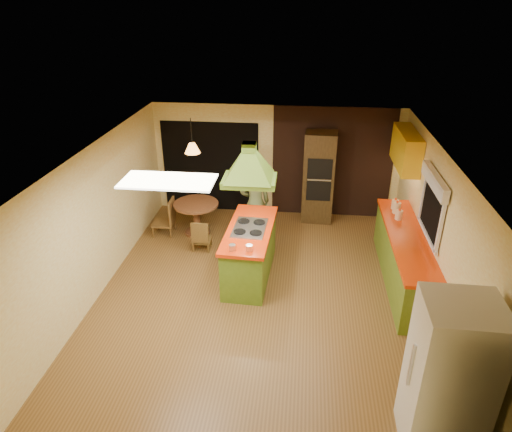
# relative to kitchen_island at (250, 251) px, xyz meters

# --- Properties ---
(ground) EXTENTS (6.50, 6.50, 0.00)m
(ground) POSITION_rel_kitchen_island_xyz_m (0.26, -0.51, -0.48)
(ground) COLOR brown
(ground) RESTS_ON ground
(room_walls) EXTENTS (5.50, 6.50, 6.50)m
(room_walls) POSITION_rel_kitchen_island_xyz_m (0.26, -0.51, 0.77)
(room_walls) COLOR #FCF1B5
(room_walls) RESTS_ON ground
(ceiling_plane) EXTENTS (6.50, 6.50, 0.00)m
(ceiling_plane) POSITION_rel_kitchen_island_xyz_m (0.26, -0.51, 2.02)
(ceiling_plane) COLOR silver
(ceiling_plane) RESTS_ON room_walls
(brick_panel) EXTENTS (2.64, 0.03, 2.50)m
(brick_panel) POSITION_rel_kitchen_island_xyz_m (1.51, 2.72, 0.77)
(brick_panel) COLOR #381E14
(brick_panel) RESTS_ON ground
(nook_opening) EXTENTS (2.20, 0.03, 2.10)m
(nook_opening) POSITION_rel_kitchen_island_xyz_m (-1.24, 2.72, 0.57)
(nook_opening) COLOR black
(nook_opening) RESTS_ON ground
(right_counter) EXTENTS (0.62, 3.05, 0.92)m
(right_counter) POSITION_rel_kitchen_island_xyz_m (2.71, 0.09, -0.02)
(right_counter) COLOR olive
(right_counter) RESTS_ON ground
(upper_cabinets) EXTENTS (0.34, 1.40, 0.70)m
(upper_cabinets) POSITION_rel_kitchen_island_xyz_m (2.83, 1.69, 1.47)
(upper_cabinets) COLOR yellow
(upper_cabinets) RESTS_ON room_walls
(window_right) EXTENTS (0.12, 1.35, 1.06)m
(window_right) POSITION_rel_kitchen_island_xyz_m (2.96, -0.11, 1.29)
(window_right) COLOR black
(window_right) RESTS_ON room_walls
(fluor_panel) EXTENTS (1.20, 0.60, 0.03)m
(fluor_panel) POSITION_rel_kitchen_island_xyz_m (-0.84, -1.71, 2.00)
(fluor_panel) COLOR white
(fluor_panel) RESTS_ON ceiling_plane
(kitchen_island) EXTENTS (0.86, 1.95, 0.97)m
(kitchen_island) POSITION_rel_kitchen_island_xyz_m (0.00, 0.00, 0.00)
(kitchen_island) COLOR olive
(kitchen_island) RESTS_ON ground
(range_hood) EXTENTS (0.89, 0.64, 0.78)m
(range_hood) POSITION_rel_kitchen_island_xyz_m (0.00, 0.00, 1.77)
(range_hood) COLOR #55781E
(range_hood) RESTS_ON ceiling_plane
(man) EXTENTS (0.72, 0.59, 1.69)m
(man) POSITION_rel_kitchen_island_xyz_m (-0.05, 1.31, 0.36)
(man) COLOR #545E31
(man) RESTS_ON ground
(refrigerator) EXTENTS (0.80, 0.76, 1.92)m
(refrigerator) POSITION_rel_kitchen_island_xyz_m (2.53, -3.20, 0.48)
(refrigerator) COLOR white
(refrigerator) RESTS_ON ground
(wall_oven) EXTENTS (0.70, 0.63, 2.03)m
(wall_oven) POSITION_rel_kitchen_island_xyz_m (1.23, 2.44, 0.53)
(wall_oven) COLOR #493317
(wall_oven) RESTS_ON ground
(dining_table) EXTENTS (0.94, 0.94, 0.71)m
(dining_table) POSITION_rel_kitchen_island_xyz_m (-1.31, 1.47, 0.01)
(dining_table) COLOR brown
(dining_table) RESTS_ON ground
(chair_left) EXTENTS (0.45, 0.45, 0.80)m
(chair_left) POSITION_rel_kitchen_island_xyz_m (-2.01, 1.37, -0.08)
(chair_left) COLOR brown
(chair_left) RESTS_ON ground
(chair_near) EXTENTS (0.36, 0.36, 0.66)m
(chair_near) POSITION_rel_kitchen_island_xyz_m (-1.06, 0.82, -0.16)
(chair_near) COLOR brown
(chair_near) RESTS_ON ground
(pendant_lamp) EXTENTS (0.38, 0.38, 0.20)m
(pendant_lamp) POSITION_rel_kitchen_island_xyz_m (-1.31, 1.47, 1.42)
(pendant_lamp) COLOR #FF9E3F
(pendant_lamp) RESTS_ON ceiling_plane
(canister_large) EXTENTS (0.16, 0.16, 0.21)m
(canister_large) POSITION_rel_kitchen_island_xyz_m (2.66, 0.99, 0.54)
(canister_large) COLOR #F1E7C2
(canister_large) RESTS_ON right_counter
(canister_medium) EXTENTS (0.16, 0.16, 0.18)m
(canister_medium) POSITION_rel_kitchen_island_xyz_m (2.66, 1.17, 0.53)
(canister_medium) COLOR #FAEFC9
(canister_medium) RESTS_ON right_counter
(canister_small) EXTENTS (0.16, 0.16, 0.18)m
(canister_small) POSITION_rel_kitchen_island_xyz_m (2.66, 0.72, 0.52)
(canister_small) COLOR #F9EAC8
(canister_small) RESTS_ON right_counter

